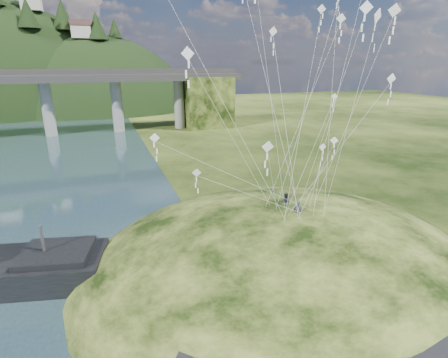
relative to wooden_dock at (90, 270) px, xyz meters
name	(u,v)px	position (x,y,z in m)	size (l,w,h in m)	color
ground	(200,300)	(7.55, -6.21, -0.39)	(320.00, 320.00, 0.00)	black
grass_hill	(283,280)	(15.55, -4.21, -1.89)	(36.00, 32.00, 13.00)	black
footpath	(385,348)	(15.01, -15.95, 1.69)	(22.29, 5.84, 0.83)	black
wooden_dock	(90,270)	(0.00, 0.00, 0.00)	(12.49, 5.16, 0.89)	#351A15
kite_flyers	(290,196)	(16.46, -3.09, 5.48)	(1.17, 3.24, 1.99)	#262B33
kite_swarm	(298,55)	(17.08, -1.77, 16.68)	(21.24, 15.87, 19.74)	white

